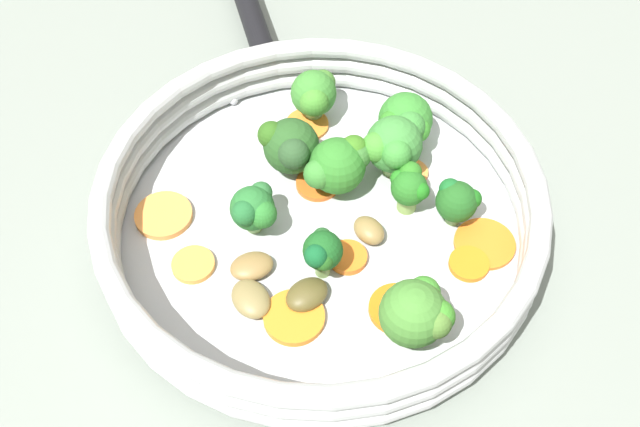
{
  "coord_description": "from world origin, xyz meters",
  "views": [
    {
      "loc": [
        0.02,
        0.34,
        0.48
      ],
      "look_at": [
        0.0,
        0.0,
        0.03
      ],
      "focal_mm": 42.0,
      "sensor_mm": 36.0,
      "label": 1
    }
  ],
  "objects_px": {
    "carrot_slice_4": "(410,173)",
    "broccoli_floret_6": "(313,94)",
    "broccoli_floret_8": "(322,252)",
    "mushroom_piece_1": "(307,295)",
    "broccoli_floret_4": "(409,186)",
    "mushroom_piece_2": "(252,266)",
    "carrot_slice_2": "(348,257)",
    "broccoli_floret_1": "(339,164)",
    "broccoli_floret_3": "(457,204)",
    "carrot_slice_8": "(164,215)",
    "skillet": "(320,229)",
    "broccoli_floret_7": "(290,146)",
    "carrot_slice_7": "(322,183)",
    "carrot_slice_9": "(485,244)",
    "broccoli_floret_2": "(406,122)",
    "broccoli_floret_0": "(392,147)",
    "broccoli_floret_5": "(254,208)",
    "mushroom_piece_0": "(369,230)",
    "carrot_slice_6": "(469,264)",
    "broccoli_floret_9": "(418,313)",
    "carrot_slice_3": "(397,309)",
    "carrot_slice_5": "(193,265)",
    "carrot_slice_0": "(294,317)",
    "mushroom_piece_3": "(251,299)"
  },
  "relations": [
    {
      "from": "carrot_slice_4",
      "to": "broccoli_floret_6",
      "type": "height_order",
      "value": "broccoli_floret_6"
    },
    {
      "from": "broccoli_floret_8",
      "to": "mushroom_piece_1",
      "type": "bearing_deg",
      "value": 62.11
    },
    {
      "from": "broccoli_floret_4",
      "to": "mushroom_piece_2",
      "type": "bearing_deg",
      "value": 24.45
    },
    {
      "from": "carrot_slice_2",
      "to": "broccoli_floret_1",
      "type": "distance_m",
      "value": 0.07
    },
    {
      "from": "carrot_slice_4",
      "to": "broccoli_floret_3",
      "type": "distance_m",
      "value": 0.06
    },
    {
      "from": "carrot_slice_8",
      "to": "broccoli_floret_1",
      "type": "distance_m",
      "value": 0.14
    },
    {
      "from": "skillet",
      "to": "mushroom_piece_2",
      "type": "distance_m",
      "value": 0.07
    },
    {
      "from": "broccoli_floret_7",
      "to": "carrot_slice_7",
      "type": "bearing_deg",
      "value": 147.89
    },
    {
      "from": "carrot_slice_9",
      "to": "broccoli_floret_3",
      "type": "distance_m",
      "value": 0.04
    },
    {
      "from": "carrot_slice_7",
      "to": "mushroom_piece_1",
      "type": "height_order",
      "value": "mushroom_piece_1"
    },
    {
      "from": "broccoli_floret_3",
      "to": "broccoli_floret_4",
      "type": "height_order",
      "value": "same"
    },
    {
      "from": "carrot_slice_9",
      "to": "broccoli_floret_1",
      "type": "bearing_deg",
      "value": -29.61
    },
    {
      "from": "carrot_slice_7",
      "to": "carrot_slice_4",
      "type": "bearing_deg",
      "value": -173.37
    },
    {
      "from": "broccoli_floret_2",
      "to": "broccoli_floret_8",
      "type": "bearing_deg",
      "value": 59.29
    },
    {
      "from": "broccoli_floret_0",
      "to": "broccoli_floret_3",
      "type": "distance_m",
      "value": 0.07
    },
    {
      "from": "mushroom_piece_1",
      "to": "mushroom_piece_2",
      "type": "relative_size",
      "value": 1.02
    },
    {
      "from": "broccoli_floret_3",
      "to": "broccoli_floret_5",
      "type": "distance_m",
      "value": 0.15
    },
    {
      "from": "skillet",
      "to": "carrot_slice_2",
      "type": "distance_m",
      "value": 0.04
    },
    {
      "from": "carrot_slice_8",
      "to": "mushroom_piece_0",
      "type": "height_order",
      "value": "mushroom_piece_0"
    },
    {
      "from": "carrot_slice_8",
      "to": "mushroom_piece_2",
      "type": "xyz_separation_m",
      "value": [
        -0.07,
        0.05,
        0.0
      ]
    },
    {
      "from": "broccoli_floret_5",
      "to": "carrot_slice_7",
      "type": "bearing_deg",
      "value": -142.75
    },
    {
      "from": "skillet",
      "to": "carrot_slice_8",
      "type": "xyz_separation_m",
      "value": [
        0.12,
        -0.01,
        0.01
      ]
    },
    {
      "from": "skillet",
      "to": "carrot_slice_6",
      "type": "distance_m",
      "value": 0.12
    },
    {
      "from": "broccoli_floret_3",
      "to": "broccoli_floret_6",
      "type": "height_order",
      "value": "broccoli_floret_6"
    },
    {
      "from": "broccoli_floret_9",
      "to": "mushroom_piece_1",
      "type": "distance_m",
      "value": 0.08
    },
    {
      "from": "carrot_slice_6",
      "to": "carrot_slice_7",
      "type": "relative_size",
      "value": 0.86
    },
    {
      "from": "carrot_slice_6",
      "to": "mushroom_piece_0",
      "type": "bearing_deg",
      "value": -22.94
    },
    {
      "from": "carrot_slice_3",
      "to": "carrot_slice_6",
      "type": "distance_m",
      "value": 0.07
    },
    {
      "from": "carrot_slice_4",
      "to": "broccoli_floret_8",
      "type": "height_order",
      "value": "broccoli_floret_8"
    },
    {
      "from": "carrot_slice_5",
      "to": "broccoli_floret_2",
      "type": "xyz_separation_m",
      "value": [
        -0.17,
        -0.12,
        0.03
      ]
    },
    {
      "from": "carrot_slice_4",
      "to": "carrot_slice_8",
      "type": "height_order",
      "value": "carrot_slice_8"
    },
    {
      "from": "broccoli_floret_3",
      "to": "broccoli_floret_7",
      "type": "relative_size",
      "value": 0.77
    },
    {
      "from": "broccoli_floret_4",
      "to": "broccoli_floret_5",
      "type": "bearing_deg",
      "value": 7.69
    },
    {
      "from": "carrot_slice_0",
      "to": "carrot_slice_2",
      "type": "distance_m",
      "value": 0.06
    },
    {
      "from": "carrot_slice_2",
      "to": "broccoli_floret_0",
      "type": "xyz_separation_m",
      "value": [
        -0.04,
        -0.08,
        0.03
      ]
    },
    {
      "from": "carrot_slice_8",
      "to": "broccoli_floret_3",
      "type": "relative_size",
      "value": 1.14
    },
    {
      "from": "broccoli_floret_6",
      "to": "mushroom_piece_0",
      "type": "bearing_deg",
      "value": 105.99
    },
    {
      "from": "carrot_slice_5",
      "to": "broccoli_floret_3",
      "type": "height_order",
      "value": "broccoli_floret_3"
    },
    {
      "from": "carrot_slice_3",
      "to": "carrot_slice_7",
      "type": "bearing_deg",
      "value": -68.21
    },
    {
      "from": "broccoli_floret_3",
      "to": "broccoli_floret_5",
      "type": "relative_size",
      "value": 0.95
    },
    {
      "from": "broccoli_floret_1",
      "to": "broccoli_floret_0",
      "type": "bearing_deg",
      "value": -163.56
    },
    {
      "from": "carrot_slice_9",
      "to": "mushroom_piece_3",
      "type": "height_order",
      "value": "mushroom_piece_3"
    },
    {
      "from": "broccoli_floret_0",
      "to": "carrot_slice_4",
      "type": "bearing_deg",
      "value": 179.21
    },
    {
      "from": "broccoli_floret_5",
      "to": "broccoli_floret_9",
      "type": "relative_size",
      "value": 0.79
    },
    {
      "from": "carrot_slice_7",
      "to": "broccoli_floret_7",
      "type": "height_order",
      "value": "broccoli_floret_7"
    },
    {
      "from": "carrot_slice_2",
      "to": "broccoli_floret_7",
      "type": "height_order",
      "value": "broccoli_floret_7"
    },
    {
      "from": "carrot_slice_3",
      "to": "broccoli_floret_2",
      "type": "xyz_separation_m",
      "value": [
        -0.02,
        -0.16,
        0.03
      ]
    },
    {
      "from": "carrot_slice_8",
      "to": "broccoli_floret_9",
      "type": "bearing_deg",
      "value": 148.72
    },
    {
      "from": "broccoli_floret_6",
      "to": "carrot_slice_6",
      "type": "bearing_deg",
      "value": 124.4
    },
    {
      "from": "broccoli_floret_5",
      "to": "carrot_slice_3",
      "type": "bearing_deg",
      "value": 142.3
    }
  ]
}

